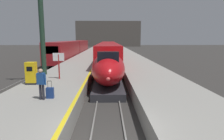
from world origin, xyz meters
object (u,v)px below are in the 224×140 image
Objects in this scene: passenger_near_edge at (41,82)px; highspeed_train_main at (108,54)px; regional_train_adjacent at (74,48)px; ticket_machine_yellow at (31,74)px; departure_info_board at (59,61)px; rolling_suitcase at (50,93)px; station_column_mid at (41,15)px.

highspeed_train_main is at bearing 80.45° from passenger_near_edge.
regional_train_adjacent is 21.66× the size of passenger_near_edge.
departure_info_board is at bearing 49.26° from ticket_machine_yellow.
ticket_machine_yellow is (-2.34, 3.44, 0.44)m from rolling_suitcase.
departure_info_board is at bearing -82.14° from regional_train_adjacent.
passenger_near_edge is (2.34, -7.53, -4.34)m from station_column_mid.
departure_info_board is (1.89, -2.06, -3.82)m from station_column_mid.
station_column_mid is at bearing 95.19° from ticket_machine_yellow.
rolling_suitcase is 5.43m from departure_info_board.
regional_train_adjacent is 27.99m from station_column_mid.
station_column_mid is 5.51× the size of ticket_machine_yellow.
regional_train_adjacent reaches higher than departure_info_board.
rolling_suitcase is at bearing -55.75° from ticket_machine_yellow.
regional_train_adjacent is at bearing 97.86° from departure_info_board.
rolling_suitcase is 0.61× the size of ticket_machine_yellow.
highspeed_train_main is 21.48m from passenger_near_edge.
station_column_mid is at bearing 110.26° from rolling_suitcase.
departure_info_board is (-4.01, -15.71, 0.64)m from highspeed_train_main.
ticket_machine_yellow is 2.49m from departure_info_board.
highspeed_train_main is at bearing 75.69° from departure_info_board.
regional_train_adjacent is at bearing 120.18° from highspeed_train_main.
passenger_near_edge is at bearing -85.36° from departure_info_board.
rolling_suitcase is at bearing 34.35° from passenger_near_edge.
station_column_mid is 4.74m from departure_info_board.
regional_train_adjacent is 31.54m from ticket_machine_yellow.
regional_train_adjacent reaches higher than rolling_suitcase.
passenger_near_edge is (-3.56, -21.18, 0.12)m from highspeed_train_main.
station_column_mid is 4.16× the size of departure_info_board.
ticket_machine_yellow is (-5.55, -17.50, -0.13)m from highspeed_train_main.
regional_train_adjacent is at bearing 94.64° from ticket_machine_yellow.
rolling_suitcase is (0.35, 0.24, -0.69)m from passenger_near_edge.
highspeed_train_main is 39.47× the size of rolling_suitcase.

